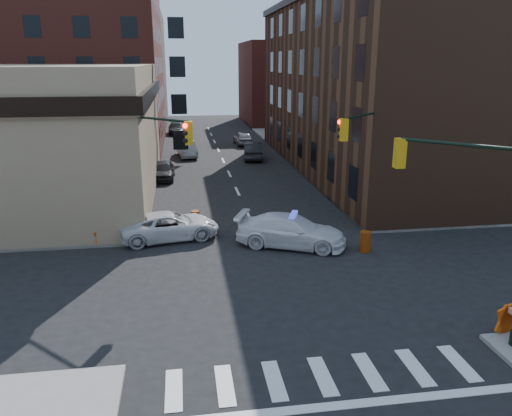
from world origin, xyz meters
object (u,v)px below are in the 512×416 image
object	(u,v)px
barrel_road	(365,242)
barricade_nw_a	(89,236)
parked_car_wfar	(187,149)
pedestrian_b	(101,222)
pickup	(169,226)
police_car	(291,231)
parked_car_enear	(253,151)
pedestrian_a	(71,228)
barrel_bank	(196,218)
parked_car_wnear	(163,170)

from	to	relation	value
barrel_road	barricade_nw_a	distance (m)	14.18
parked_car_wfar	pedestrian_b	world-z (taller)	pedestrian_b
pickup	pedestrian_b	size ratio (longest dim) A/B	3.13
police_car	pickup	distance (m)	6.57
parked_car_enear	pedestrian_b	xyz separation A→B (m)	(-11.37, -21.46, 0.18)
pedestrian_a	pedestrian_b	world-z (taller)	pedestrian_b
police_car	barricade_nw_a	xyz separation A→B (m)	(-10.35, 1.49, -0.27)
pedestrian_b	barrel_bank	world-z (taller)	pedestrian_b
pickup	barricade_nw_a	world-z (taller)	pickup
barrel_bank	parked_car_enear	bearing A→B (deg)	72.41
pedestrian_b	pickup	bearing A→B (deg)	-21.29
parked_car_wfar	police_car	bearing A→B (deg)	-85.84
parked_car_wfar	barrel_road	bearing A→B (deg)	-79.39
parked_car_enear	parked_car_wfar	bearing A→B (deg)	-11.65
parked_car_enear	pedestrian_b	world-z (taller)	pedestrian_b
pickup	barricade_nw_a	distance (m)	4.14
parked_car_enear	barrel_road	world-z (taller)	parked_car_enear
pickup	parked_car_wnear	xyz separation A→B (m)	(-0.71, 14.47, 0.00)
police_car	pedestrian_a	xyz separation A→B (m)	(-11.24, 1.67, 0.17)
barrel_bank	barricade_nw_a	distance (m)	6.14
pedestrian_a	barrel_bank	distance (m)	6.90
police_car	pedestrian_a	size ratio (longest dim) A/B	3.35
police_car	pedestrian_b	xyz separation A→B (m)	(-9.85, 2.52, 0.18)
police_car	parked_car_wnear	xyz separation A→B (m)	(-6.96, 16.49, -0.08)
parked_car_wnear	barrel_bank	distance (m)	12.61
pickup	parked_car_enear	bearing A→B (deg)	-30.39
pedestrian_a	parked_car_wfar	bearing A→B (deg)	115.23
parked_car_enear	police_car	bearing A→B (deg)	93.79
barricade_nw_a	parked_car_wnear	bearing A→B (deg)	83.86
pickup	parked_car_enear	xyz separation A→B (m)	(7.77, 21.95, 0.08)
pickup	parked_car_wnear	size ratio (longest dim) A/B	1.22
pickup	barrel_bank	xyz separation A→B (m)	(1.46, 2.05, -0.29)
pedestrian_a	barrel_road	size ratio (longest dim) A/B	1.62
parked_car_wnear	parked_car_wfar	bearing A→B (deg)	79.71
pedestrian_b	barrel_road	world-z (taller)	pedestrian_b
pedestrian_a	parked_car_wnear	bearing A→B (deg)	113.71
parked_car_wfar	parked_car_enear	size ratio (longest dim) A/B	0.93
parked_car_wfar	barrel_road	world-z (taller)	parked_car_wfar
parked_car_wfar	barricade_nw_a	distance (m)	25.30
parked_car_wfar	parked_car_enear	world-z (taller)	parked_car_enear
police_car	parked_car_enear	bearing A→B (deg)	18.78
parked_car_enear	parked_car_wnear	bearing A→B (deg)	48.85
parked_car_wnear	pedestrian_a	world-z (taller)	pedestrian_a
parked_car_wnear	pedestrian_b	size ratio (longest dim) A/B	2.56
parked_car_wnear	barrel_bank	world-z (taller)	parked_car_wnear
parked_car_enear	pedestrian_b	size ratio (longest dim) A/B	2.92
barrel_bank	barricade_nw_a	xyz separation A→B (m)	(-5.56, -2.59, 0.10)
parked_car_wfar	barrel_bank	distance (m)	22.11
parked_car_wnear	parked_car_wfar	xyz separation A→B (m)	(2.10, 9.69, 0.02)
parked_car_wfar	barrel_bank	bearing A→B (deg)	-96.17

